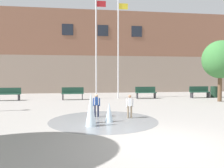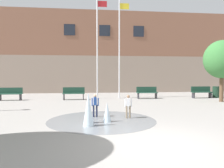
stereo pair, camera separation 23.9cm
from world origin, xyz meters
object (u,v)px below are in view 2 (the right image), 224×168
Objects in this scene: flagpole_left at (98,44)px; park_bench_center at (74,93)px; street_tree_near_building at (222,59)px; trash_can at (216,92)px; park_bench_under_left_flagpole at (11,94)px; child_in_fountain at (95,104)px; child_running at (128,105)px; park_bench_near_trashcan at (147,92)px; park_bench_far_right at (201,92)px; flagpole_right at (120,45)px.

park_bench_center is at bearing -162.86° from flagpole_left.
trash_can is at bearing 64.55° from street_tree_near_building.
park_bench_under_left_flagpole is at bearing -179.76° from trash_can.
street_tree_near_building reaches higher than park_bench_under_left_flagpole.
child_in_fountain is 10.08m from street_tree_near_building.
child_running is 0.24× the size of street_tree_near_building.
park_bench_center is at bearing -179.00° from park_bench_near_trashcan.
street_tree_near_building reaches higher than park_bench_near_trashcan.
child_running and child_in_fountain have the same top height.
child_in_fountain is (-8.63, -6.88, 0.10)m from park_bench_far_right.
trash_can is (11.27, 0.14, -0.03)m from park_bench_center.
flagpole_right is (1.71, 0.00, -0.06)m from flagpole_left.
trash_can is at bearing -39.89° from child_running.
child_running is 1.10× the size of trash_can.
park_bench_center is at bearing -179.27° from trash_can.
park_bench_center is 1.00× the size of park_bench_far_right.
park_bench_near_trashcan is 0.20× the size of flagpole_left.
park_bench_under_left_flagpole is 0.21× the size of flagpole_right.
park_bench_far_right is 1.62× the size of child_running.
street_tree_near_building reaches higher than child_running.
park_bench_far_right is 3.40m from street_tree_near_building.
flagpole_right is 8.59× the size of trash_can.
child_in_fountain reaches higher than park_bench_near_trashcan.
flagpole_left is 10.19m from trash_can.
street_tree_near_building is at bearing -9.55° from park_bench_under_left_flagpole.
park_bench_far_right is 1.31m from trash_can.
flagpole_right reaches higher than child_running.
park_bench_far_right is at bearing -35.57° from child_running.
park_bench_far_right is 7.43m from flagpole_right.
park_bench_under_left_flagpole is 14.95m from street_tree_near_building.
park_bench_center and park_bench_near_trashcan have the same top height.
trash_can is at bearing -2.47° from flagpole_left.
park_bench_center is 0.21× the size of flagpole_right.
park_bench_under_left_flagpole and park_bench_center have the same top height.
park_bench_under_left_flagpole is 9.03m from child_in_fountain.
park_bench_under_left_flagpole is 4.48m from park_bench_center.
park_bench_far_right reaches higher than trash_can.
trash_can is at bearing 4.44° from park_bench_far_right.
flagpole_right reaches higher than child_in_fountain.
flagpole_right is at bearing 176.99° from trash_can.
flagpole_left is at bearing 180.00° from flagpole_right.
park_bench_center reaches higher than trash_can.
park_bench_far_right is at bearing -0.71° from park_bench_near_trashcan.
park_bench_center is 1.00× the size of park_bench_near_trashcan.
child_running is 1.00× the size of child_in_fountain.
park_bench_near_trashcan is (10.04, 0.02, 0.00)m from park_bench_under_left_flagpole.
flagpole_left is (6.27, 0.48, 3.69)m from park_bench_under_left_flagpole.
park_bench_center is at bearing -171.34° from child_in_fountain.
street_tree_near_building is at bearing -19.45° from flagpole_left.
child_in_fountain is 0.24× the size of street_tree_near_building.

